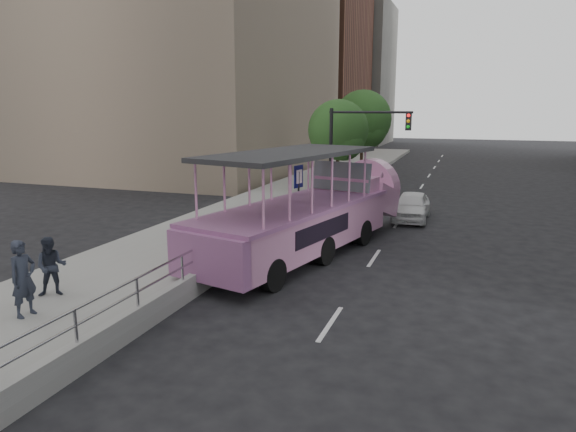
{
  "coord_description": "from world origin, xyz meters",
  "views": [
    {
      "loc": [
        3.97,
        -13.47,
        5.2
      ],
      "look_at": [
        -1.27,
        1.28,
        1.9
      ],
      "focal_mm": 32.0,
      "sensor_mm": 36.0,
      "label": 1
    }
  ],
  "objects_px": {
    "traffic_signal": "(354,142)",
    "street_tree_far": "(364,121)",
    "duck_boat": "(313,214)",
    "street_tree_near": "(340,132)",
    "parking_sign": "(299,191)",
    "pedestrian_mid": "(51,266)",
    "pedestrian_near": "(23,278)",
    "car": "(412,206)"
  },
  "relations": [
    {
      "from": "traffic_signal",
      "to": "street_tree_far",
      "type": "relative_size",
      "value": 0.81
    },
    {
      "from": "duck_boat",
      "to": "parking_sign",
      "type": "distance_m",
      "value": 2.86
    },
    {
      "from": "car",
      "to": "pedestrian_near",
      "type": "relative_size",
      "value": 2.07
    },
    {
      "from": "pedestrian_mid",
      "to": "traffic_signal",
      "type": "distance_m",
      "value": 16.66
    },
    {
      "from": "street_tree_far",
      "to": "street_tree_near",
      "type": "bearing_deg",
      "value": -91.91
    },
    {
      "from": "parking_sign",
      "to": "traffic_signal",
      "type": "xyz_separation_m",
      "value": [
        1.02,
        5.82,
        1.7
      ]
    },
    {
      "from": "pedestrian_mid",
      "to": "parking_sign",
      "type": "xyz_separation_m",
      "value": [
        3.55,
        10.02,
        0.7
      ]
    },
    {
      "from": "traffic_signal",
      "to": "street_tree_far",
      "type": "height_order",
      "value": "street_tree_far"
    },
    {
      "from": "street_tree_far",
      "to": "traffic_signal",
      "type": "bearing_deg",
      "value": -81.57
    },
    {
      "from": "car",
      "to": "traffic_signal",
      "type": "distance_m",
      "value": 4.55
    },
    {
      "from": "pedestrian_mid",
      "to": "street_tree_far",
      "type": "bearing_deg",
      "value": 48.88
    },
    {
      "from": "pedestrian_near",
      "to": "street_tree_far",
      "type": "relative_size",
      "value": 0.29
    },
    {
      "from": "parking_sign",
      "to": "street_tree_far",
      "type": "height_order",
      "value": "street_tree_far"
    },
    {
      "from": "car",
      "to": "pedestrian_mid",
      "type": "bearing_deg",
      "value": -118.77
    },
    {
      "from": "duck_boat",
      "to": "pedestrian_near",
      "type": "height_order",
      "value": "duck_boat"
    },
    {
      "from": "duck_boat",
      "to": "car",
      "type": "xyz_separation_m",
      "value": [
        2.85,
        6.77,
        -0.74
      ]
    },
    {
      "from": "pedestrian_near",
      "to": "traffic_signal",
      "type": "height_order",
      "value": "traffic_signal"
    },
    {
      "from": "pedestrian_mid",
      "to": "traffic_signal",
      "type": "xyz_separation_m",
      "value": [
        4.56,
        15.85,
        2.4
      ]
    },
    {
      "from": "car",
      "to": "duck_boat",
      "type": "bearing_deg",
      "value": -113.1
    },
    {
      "from": "traffic_signal",
      "to": "duck_boat",
      "type": "bearing_deg",
      "value": -87.55
    },
    {
      "from": "pedestrian_near",
      "to": "street_tree_far",
      "type": "distance_m",
      "value": 26.89
    },
    {
      "from": "pedestrian_near",
      "to": "parking_sign",
      "type": "bearing_deg",
      "value": -10.68
    },
    {
      "from": "duck_boat",
      "to": "street_tree_near",
      "type": "relative_size",
      "value": 2.05
    },
    {
      "from": "parking_sign",
      "to": "duck_boat",
      "type": "bearing_deg",
      "value": -61.08
    },
    {
      "from": "pedestrian_mid",
      "to": "traffic_signal",
      "type": "bearing_deg",
      "value": 39.96
    },
    {
      "from": "pedestrian_mid",
      "to": "street_tree_far",
      "type": "height_order",
      "value": "street_tree_far"
    },
    {
      "from": "car",
      "to": "pedestrian_near",
      "type": "bearing_deg",
      "value": -115.47
    },
    {
      "from": "pedestrian_mid",
      "to": "street_tree_near",
      "type": "distance_m",
      "value": 19.69
    },
    {
      "from": "duck_boat",
      "to": "street_tree_far",
      "type": "xyz_separation_m",
      "value": [
        -1.75,
        17.73,
        2.9
      ]
    },
    {
      "from": "pedestrian_mid",
      "to": "parking_sign",
      "type": "distance_m",
      "value": 10.65
    },
    {
      "from": "parking_sign",
      "to": "street_tree_near",
      "type": "height_order",
      "value": "street_tree_near"
    },
    {
      "from": "street_tree_far",
      "to": "duck_boat",
      "type": "bearing_deg",
      "value": -84.36
    },
    {
      "from": "street_tree_near",
      "to": "parking_sign",
      "type": "bearing_deg",
      "value": -86.41
    },
    {
      "from": "pedestrian_near",
      "to": "parking_sign",
      "type": "xyz_separation_m",
      "value": [
        3.12,
        11.32,
        0.56
      ]
    },
    {
      "from": "street_tree_near",
      "to": "traffic_signal",
      "type": "bearing_deg",
      "value": -65.02
    },
    {
      "from": "duck_boat",
      "to": "pedestrian_mid",
      "type": "xyz_separation_m",
      "value": [
        -4.92,
        -7.54,
        -0.3
      ]
    },
    {
      "from": "car",
      "to": "street_tree_far",
      "type": "distance_m",
      "value": 12.43
    },
    {
      "from": "street_tree_near",
      "to": "car",
      "type": "bearing_deg",
      "value": -45.93
    },
    {
      "from": "duck_boat",
      "to": "parking_sign",
      "type": "xyz_separation_m",
      "value": [
        -1.37,
        2.48,
        0.39
      ]
    },
    {
      "from": "duck_boat",
      "to": "car",
      "type": "relative_size",
      "value": 3.02
    },
    {
      "from": "parking_sign",
      "to": "traffic_signal",
      "type": "relative_size",
      "value": 0.55
    },
    {
      "from": "car",
      "to": "pedestrian_near",
      "type": "height_order",
      "value": "pedestrian_near"
    }
  ]
}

